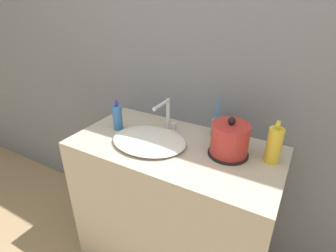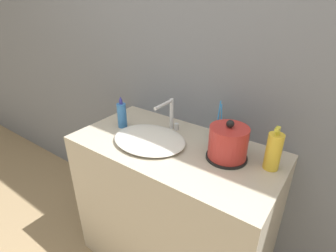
{
  "view_description": "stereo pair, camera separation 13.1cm",
  "coord_description": "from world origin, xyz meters",
  "px_view_note": "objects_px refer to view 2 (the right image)",
  "views": [
    {
      "loc": [
        0.54,
        -0.75,
        1.53
      ],
      "look_at": [
        -0.04,
        0.27,
        0.95
      ],
      "focal_mm": 28.0,
      "sensor_mm": 36.0,
      "label": 1
    },
    {
      "loc": [
        0.65,
        -0.68,
        1.53
      ],
      "look_at": [
        -0.04,
        0.27,
        0.95
      ],
      "focal_mm": 28.0,
      "sensor_mm": 36.0,
      "label": 2
    }
  ],
  "objects_px": {
    "faucet": "(170,113)",
    "lotion_bottle": "(273,151)",
    "electric_kettle": "(228,144)",
    "shampoo_bottle": "(122,115)",
    "toothbrush_cup": "(219,131)"
  },
  "relations": [
    {
      "from": "electric_kettle",
      "to": "shampoo_bottle",
      "type": "relative_size",
      "value": 1.06
    },
    {
      "from": "faucet",
      "to": "lotion_bottle",
      "type": "relative_size",
      "value": 0.88
    },
    {
      "from": "toothbrush_cup",
      "to": "lotion_bottle",
      "type": "relative_size",
      "value": 1.05
    },
    {
      "from": "shampoo_bottle",
      "to": "toothbrush_cup",
      "type": "bearing_deg",
      "value": 19.69
    },
    {
      "from": "faucet",
      "to": "toothbrush_cup",
      "type": "xyz_separation_m",
      "value": [
        0.27,
        0.06,
        -0.05
      ]
    },
    {
      "from": "lotion_bottle",
      "to": "shampoo_bottle",
      "type": "xyz_separation_m",
      "value": [
        -0.82,
        -0.09,
        -0.01
      ]
    },
    {
      "from": "shampoo_bottle",
      "to": "faucet",
      "type": "bearing_deg",
      "value": 27.2
    },
    {
      "from": "toothbrush_cup",
      "to": "shampoo_bottle",
      "type": "distance_m",
      "value": 0.55
    },
    {
      "from": "electric_kettle",
      "to": "toothbrush_cup",
      "type": "bearing_deg",
      "value": 128.48
    },
    {
      "from": "lotion_bottle",
      "to": "shampoo_bottle",
      "type": "height_order",
      "value": "lotion_bottle"
    },
    {
      "from": "electric_kettle",
      "to": "lotion_bottle",
      "type": "bearing_deg",
      "value": 12.11
    },
    {
      "from": "electric_kettle",
      "to": "lotion_bottle",
      "type": "relative_size",
      "value": 0.96
    },
    {
      "from": "toothbrush_cup",
      "to": "lotion_bottle",
      "type": "height_order",
      "value": "toothbrush_cup"
    },
    {
      "from": "lotion_bottle",
      "to": "shampoo_bottle",
      "type": "bearing_deg",
      "value": -173.96
    },
    {
      "from": "shampoo_bottle",
      "to": "lotion_bottle",
      "type": "bearing_deg",
      "value": 6.04
    }
  ]
}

